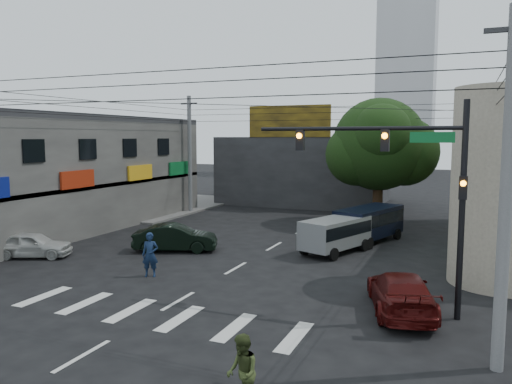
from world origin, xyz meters
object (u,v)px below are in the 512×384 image
Objects in this scene: traffic_gantry at (409,173)px; pedestrian_olive at (242,373)px; street_tree at (379,145)px; navy_van at (369,225)px; utility_pole_far_right at (482,160)px; dark_sedan at (175,238)px; silver_minivan at (335,236)px; traffic_officer at (150,255)px; maroon_sedan at (401,292)px; utility_pole_near_right at (506,194)px; utility_pole_far_left at (190,155)px; white_compact at (32,245)px.

pedestrian_olive is at bearing -108.77° from traffic_gantry.
street_tree is 1.64× the size of navy_van.
traffic_gantry is 1.36× the size of navy_van.
utility_pole_far_right is 19.57m from dark_sedan.
silver_minivan is (-0.51, -10.24, -4.57)m from street_tree.
traffic_gantry is at bearing -98.94° from utility_pole_far_right.
traffic_officer is (-10.66, 0.38, -3.87)m from traffic_gantry.
maroon_sedan is (3.67, -18.00, -4.78)m from street_tree.
street_tree is 18.99m from maroon_sedan.
utility_pole_far_left is (-21.00, 20.50, 0.00)m from utility_pole_near_right.
traffic_gantry reaches higher than dark_sedan.
traffic_officer is at bearing 176.48° from dark_sedan.
traffic_officer reaches higher than maroon_sedan.
maroon_sedan is (18.17, -17.00, -3.91)m from utility_pole_far_left.
utility_pole_near_right is 5.96m from maroon_sedan.
pedestrian_olive is (-2.64, -7.77, -3.98)m from traffic_gantry.
silver_minivan is at bearing -179.35° from navy_van.
street_tree reaches higher than dark_sedan.
dark_sedan is at bearing 157.97° from traffic_gantry.
utility_pole_far_right is 5.38× the size of pedestrian_olive.
pedestrian_olive is at bearing -87.37° from street_tree.
white_compact is at bearing -142.43° from utility_pole_far_right.
white_compact is 2.12× the size of traffic_officer.
traffic_gantry is 0.78× the size of utility_pole_far_right.
pedestrian_olive is at bearing -153.06° from silver_minivan.
navy_van is at bearing -135.70° from utility_pole_far_right.
navy_van is (1.13, 3.49, 0.09)m from silver_minivan.
utility_pole_far_left is 1.00× the size of utility_pole_far_right.
traffic_gantry is 4.14m from maroon_sedan.
utility_pole_far_right reaches higher than traffic_gantry.
dark_sedan is (-14.92, 8.45, -3.89)m from utility_pole_near_right.
pedestrian_olive is (9.61, -12.72, 0.14)m from dark_sedan.
silver_minivan is (7.91, 2.81, 0.19)m from dark_sedan.
street_tree is 26.21m from pedestrian_olive.
utility_pole_near_right is 4.78× the size of traffic_officer.
street_tree is 18.42m from traffic_gantry.
maroon_sedan is at bearing -43.10° from utility_pole_far_left.
street_tree is 1.69× the size of maroon_sedan.
maroon_sedan is at bearing -130.97° from silver_minivan.
utility_pole_far_right is 21.62m from traffic_officer.
street_tree is 19.43m from traffic_officer.
utility_pole_far_left reaches higher than street_tree.
utility_pole_far_left reaches higher than white_compact.
traffic_gantry reaches higher than navy_van.
silver_minivan is 9.73m from traffic_officer.
utility_pole_far_right reaches higher than dark_sedan.
street_tree is 1.90× the size of dark_sedan.
street_tree is 5.09× the size of pedestrian_olive.
maroon_sedan is at bearing -78.47° from street_tree.
dark_sedan is at bearing -63.23° from utility_pole_far_left.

